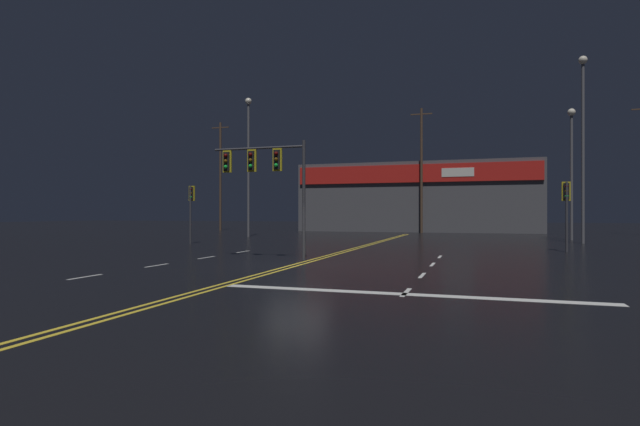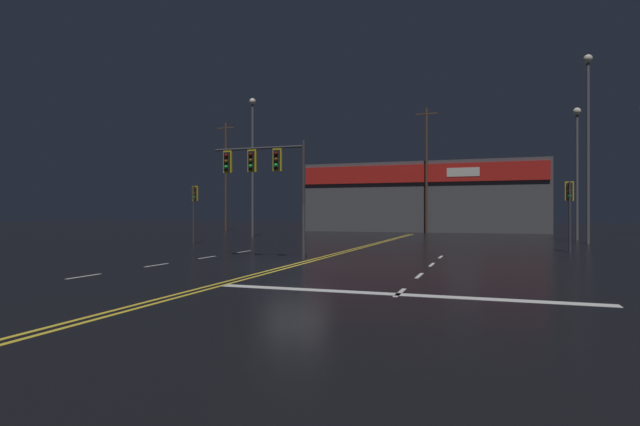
% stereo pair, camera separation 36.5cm
% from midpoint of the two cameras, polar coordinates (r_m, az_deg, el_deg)
% --- Properties ---
extents(ground_plane, '(200.00, 200.00, 0.00)m').
position_cam_midpoint_polar(ground_plane, '(19.26, -2.34, -5.95)').
color(ground_plane, black).
extents(road_markings, '(14.78, 60.00, 0.01)m').
position_cam_midpoint_polar(road_markings, '(17.89, -0.72, -6.39)').
color(road_markings, gold).
rests_on(road_markings, ground).
extents(traffic_signal_median, '(4.34, 0.36, 5.11)m').
position_cam_midpoint_polar(traffic_signal_median, '(22.08, -6.01, 5.15)').
color(traffic_signal_median, '#38383D').
rests_on(traffic_signal_median, ground).
extents(traffic_signal_corner_northeast, '(0.42, 0.36, 3.62)m').
position_cam_midpoint_polar(traffic_signal_corner_northeast, '(28.55, 26.95, 1.32)').
color(traffic_signal_corner_northeast, '#38383D').
rests_on(traffic_signal_corner_northeast, ground).
extents(traffic_signal_corner_northwest, '(0.42, 0.36, 3.80)m').
position_cam_midpoint_polar(traffic_signal_corner_northwest, '(33.92, -13.85, 1.32)').
color(traffic_signal_corner_northwest, '#38383D').
rests_on(traffic_signal_corner_northwest, ground).
extents(streetlight_near_right, '(0.56, 0.56, 9.81)m').
position_cam_midpoint_polar(streetlight_near_right, '(41.71, 27.53, 5.79)').
color(streetlight_near_right, '#59595E').
rests_on(streetlight_near_right, ground).
extents(streetlight_far_left, '(0.56, 0.56, 11.87)m').
position_cam_midpoint_polar(streetlight_far_left, '(43.39, -7.47, 7.04)').
color(streetlight_far_left, '#59595E').
rests_on(streetlight_far_left, ground).
extents(streetlight_far_right, '(0.56, 0.56, 12.39)m').
position_cam_midpoint_polar(streetlight_far_right, '(37.49, 28.55, 8.60)').
color(streetlight_far_right, '#59595E').
rests_on(streetlight_far_right, ground).
extents(building_backdrop, '(25.76, 10.23, 7.50)m').
position_cam_midpoint_polar(building_backdrop, '(58.15, 12.02, 1.70)').
color(building_backdrop, '#4C4C51').
rests_on(building_backdrop, ground).
extents(utility_pole_row, '(45.56, 0.26, 12.85)m').
position_cam_midpoint_polar(utility_pole_row, '(52.77, 10.74, 4.83)').
color(utility_pole_row, '#4C3828').
rests_on(utility_pole_row, ground).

